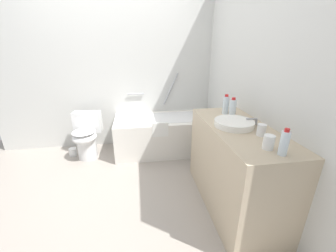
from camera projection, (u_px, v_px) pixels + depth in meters
ground_plane at (110, 188)px, 2.42m from camera, size 4.12×4.12×0.00m
wall_back_tiled at (111, 69)px, 3.15m from camera, size 3.52×0.10×2.47m
wall_right_mirror at (253, 78)px, 2.20m from camera, size 0.10×2.86×2.47m
bathtub at (165, 133)px, 3.23m from camera, size 1.50×0.71×1.17m
toilet at (86, 136)px, 3.02m from camera, size 0.41×0.51×0.67m
vanity_counter at (235, 167)px, 2.04m from camera, size 0.54×1.27×0.87m
sink_basin at (234, 123)px, 1.89m from camera, size 0.36×0.36×0.06m
sink_faucet at (255, 122)px, 1.92m from camera, size 0.12×0.15×0.07m
water_bottle_0 at (284, 143)px, 1.37m from camera, size 0.06×0.06×0.19m
water_bottle_1 at (226, 105)px, 2.22m from camera, size 0.07×0.07×0.21m
water_bottle_2 at (233, 108)px, 2.15m from camera, size 0.07×0.07×0.20m
drinking_glass_0 at (269, 142)px, 1.46m from camera, size 0.08×0.08×0.10m
drinking_glass_1 at (261, 130)px, 1.69m from camera, size 0.07×0.07×0.10m
toilet_paper_roll at (73, 152)px, 3.13m from camera, size 0.11×0.11×0.12m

